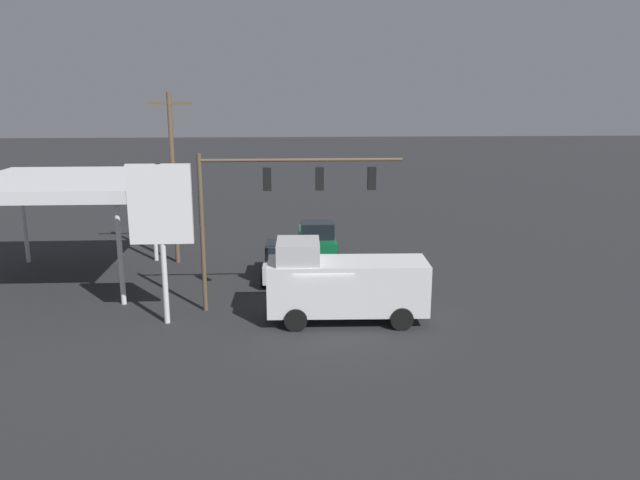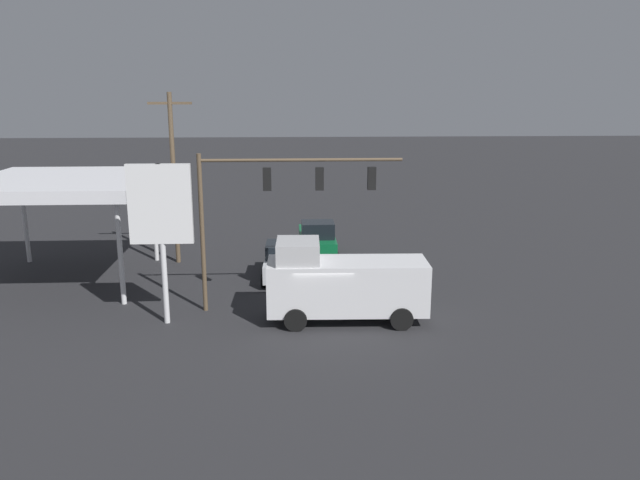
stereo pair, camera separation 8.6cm
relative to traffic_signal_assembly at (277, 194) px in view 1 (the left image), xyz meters
name	(u,v)px [view 1 (the left image)]	position (x,y,z in m)	size (l,w,h in m)	color
ground_plane	(322,321)	(-1.92, 1.60, -5.34)	(200.00, 200.00, 0.00)	#262628
traffic_signal_assembly	(277,194)	(0.00, 0.00, 0.00)	(8.89, 0.43, 7.10)	brown
utility_pole	(173,175)	(5.90, -8.09, -0.26)	(2.40, 0.26, 9.59)	brown
gas_station_canopy	(62,185)	(10.88, -4.82, -0.27)	(8.51, 8.76, 5.43)	silver
price_sign	(160,211)	(4.76, 1.46, -0.42)	(2.62, 0.27, 6.84)	silver
pickup_parked	(317,241)	(-2.14, -8.32, -4.23)	(2.29, 5.22, 2.40)	#0C592D
sedan_far	(282,261)	(-0.14, -4.63, -4.39)	(2.14, 4.44, 1.93)	silver
delivery_truck	(343,283)	(-2.80, 1.58, -3.64)	(6.86, 2.70, 3.58)	silver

